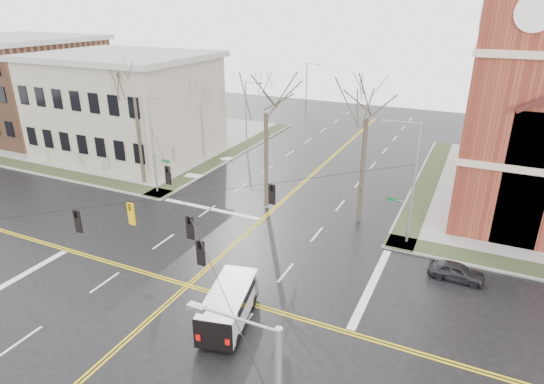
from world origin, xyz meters
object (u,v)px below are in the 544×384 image
at_px(signal_pole_ne, 411,181).
at_px(parked_car_a, 456,271).
at_px(streetlight_north_a, 247,112).
at_px(tree_nw_near, 266,106).
at_px(tree_nw_far, 134,92).
at_px(signal_pole_nw, 154,142).
at_px(tree_ne, 367,112).
at_px(cargo_van, 230,302).
at_px(streetlight_north_b, 307,87).

bearing_deg(signal_pole_ne, parked_car_a, -42.15).
xyz_separation_m(streetlight_north_a, tree_nw_near, (9.90, -15.08, 4.39)).
bearing_deg(tree_nw_far, signal_pole_nw, -26.18).
bearing_deg(signal_pole_nw, parked_car_a, -7.56).
bearing_deg(streetlight_north_a, tree_ne, -38.54).
distance_m(signal_pole_nw, tree_nw_near, 11.36).
relative_size(streetlight_north_a, parked_car_a, 2.31).
bearing_deg(parked_car_a, signal_pole_nw, 83.45).
bearing_deg(signal_pole_nw, tree_nw_far, 153.82).
distance_m(tree_nw_far, tree_nw_near, 13.48).
relative_size(signal_pole_nw, streetlight_north_a, 1.12).
bearing_deg(tree_nw_far, signal_pole_ne, -3.21).
distance_m(signal_pole_nw, cargo_van, 20.72).
xyz_separation_m(signal_pole_ne, streetlight_north_b, (-21.97, 36.50, -0.48)).
distance_m(signal_pole_ne, tree_ne, 6.16).
bearing_deg(streetlight_north_b, tree_nw_near, -74.24).
height_order(signal_pole_nw, tree_ne, tree_ne).
height_order(streetlight_north_a, tree_nw_far, tree_nw_far).
relative_size(cargo_van, tree_nw_far, 0.45).
height_order(signal_pole_ne, streetlight_north_a, signal_pole_ne).
height_order(signal_pole_nw, parked_car_a, signal_pole_nw).
relative_size(signal_pole_nw, streetlight_north_b, 1.12).
bearing_deg(cargo_van, tree_nw_far, 128.60).
xyz_separation_m(parked_car_a, tree_nw_near, (-15.97, 4.95, 8.27)).
xyz_separation_m(signal_pole_nw, streetlight_north_a, (0.67, 16.50, -0.48)).
xyz_separation_m(parked_car_a, tree_ne, (-7.97, 5.76, 8.41)).
xyz_separation_m(signal_pole_nw, cargo_van, (15.46, -13.27, -3.75)).
xyz_separation_m(tree_nw_far, tree_ne, (21.48, 0.81, -0.02)).
distance_m(signal_pole_ne, streetlight_north_b, 42.61).
bearing_deg(signal_pole_ne, streetlight_north_a, 143.10).
distance_m(signal_pole_ne, parked_car_a, 6.83).
height_order(streetlight_north_a, tree_ne, tree_ne).
bearing_deg(parked_car_a, tree_nw_near, 73.81).
relative_size(streetlight_north_b, tree_ne, 0.64).
relative_size(signal_pole_ne, parked_car_a, 2.60).
height_order(signal_pole_ne, streetlight_north_b, signal_pole_ne).
xyz_separation_m(signal_pole_ne, parked_car_a, (3.89, -3.52, -4.36)).
relative_size(cargo_van, parked_car_a, 1.63).
relative_size(tree_nw_far, tree_nw_near, 1.02).
bearing_deg(tree_nw_far, cargo_van, -38.66).
xyz_separation_m(streetlight_north_b, tree_nw_near, (9.90, -35.08, 4.39)).
bearing_deg(tree_nw_near, streetlight_north_a, 123.29).
bearing_deg(streetlight_north_b, tree_nw_far, -95.83).
bearing_deg(tree_ne, tree_nw_near, -174.15).
height_order(signal_pole_ne, tree_nw_far, tree_nw_far).
distance_m(cargo_van, parked_car_a, 14.76).
relative_size(cargo_van, tree_ne, 0.45).
xyz_separation_m(streetlight_north_a, tree_ne, (17.90, -14.26, 4.53)).
xyz_separation_m(tree_nw_far, tree_nw_near, (13.48, -0.01, -0.15)).
bearing_deg(cargo_van, streetlight_north_b, 93.82).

